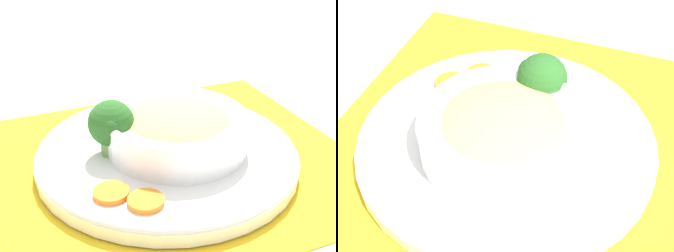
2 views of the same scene
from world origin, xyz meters
TOP-DOWN VIEW (x-y plane):
  - ground_plane at (0.00, 0.00)m, footprint 4.00×4.00m
  - placemat at (0.00, 0.00)m, footprint 0.46×0.51m
  - plate at (0.00, 0.00)m, footprint 0.32×0.32m
  - bowl at (0.00, -0.01)m, footprint 0.18×0.18m
  - broccoli_floret at (0.03, 0.06)m, footprint 0.06×0.06m
  - carrot_slice_near at (-0.05, 0.10)m, footprint 0.04×0.04m
  - carrot_slice_middle at (-0.09, 0.07)m, footprint 0.04×0.04m

SIDE VIEW (x-z plane):
  - ground_plane at x=0.00m, z-range 0.00..0.00m
  - placemat at x=0.00m, z-range 0.00..0.00m
  - plate at x=0.00m, z-range 0.00..0.03m
  - carrot_slice_near at x=-0.05m, z-range 0.02..0.03m
  - carrot_slice_middle at x=-0.09m, z-range 0.02..0.03m
  - bowl at x=0.00m, z-range 0.02..0.07m
  - broccoli_floret at x=0.03m, z-range 0.02..0.09m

